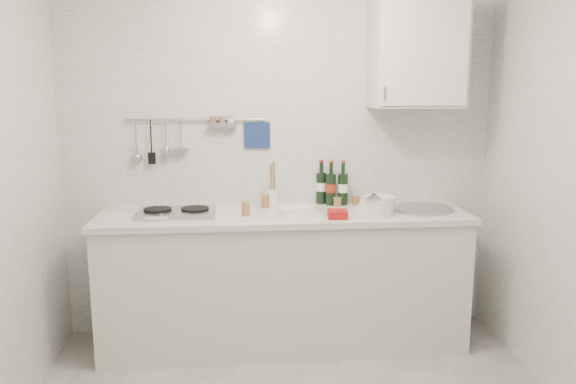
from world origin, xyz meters
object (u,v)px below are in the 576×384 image
object	(u,v)px
plate_stack_sink	(376,206)
wine_bottles	(332,183)
plate_stack_hob	(158,215)
wall_cabinet	(417,55)
utensil_crock	(273,196)

from	to	relation	value
plate_stack_sink	wine_bottles	size ratio (longest dim) A/B	0.91
plate_stack_sink	plate_stack_hob	bearing A→B (deg)	177.50
wall_cabinet	plate_stack_sink	size ratio (longest dim) A/B	2.49
plate_stack_hob	plate_stack_sink	size ratio (longest dim) A/B	1.05
plate_stack_hob	wine_bottles	bearing A→B (deg)	13.27
plate_stack_sink	utensil_crock	world-z (taller)	utensil_crock
plate_stack_sink	utensil_crock	distance (m)	0.72
wall_cabinet	plate_stack_hob	bearing A→B (deg)	-174.65
wall_cabinet	plate_stack_hob	world-z (taller)	wall_cabinet
plate_stack_hob	plate_stack_sink	xyz separation A→B (m)	(1.41, -0.06, 0.04)
plate_stack_hob	wall_cabinet	bearing A→B (deg)	5.35
plate_stack_hob	plate_stack_sink	bearing A→B (deg)	-2.50
plate_stack_hob	plate_stack_sink	world-z (taller)	plate_stack_sink
plate_stack_hob	wine_bottles	world-z (taller)	wine_bottles
wall_cabinet	plate_stack_hob	distance (m)	2.00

